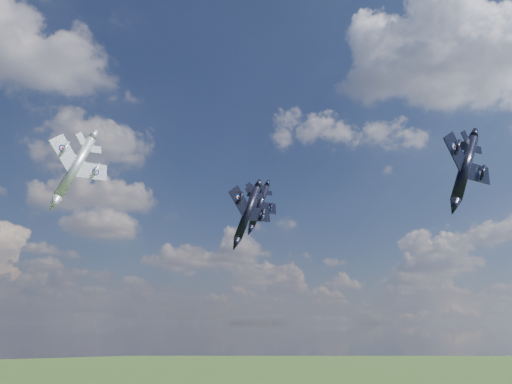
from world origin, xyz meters
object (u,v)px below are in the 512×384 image
jet_left_silver (75,167)px  jet_lead_navy (248,212)px  jet_high_navy (259,206)px  jet_right_navy (465,168)px

jet_left_silver → jet_lead_navy: bearing=-10.8°
jet_high_navy → jet_left_silver: jet_high_navy is taller
jet_lead_navy → jet_high_navy: size_ratio=1.02×
jet_right_navy → jet_lead_navy: bearing=106.9°
jet_lead_navy → jet_left_silver: bearing=175.6°
jet_lead_navy → jet_right_navy: size_ratio=1.02×
jet_right_navy → jet_high_navy: jet_high_navy is taller
jet_high_navy → jet_left_silver: bearing=-168.9°
jet_lead_navy → jet_left_silver: jet_left_silver is taller
jet_lead_navy → jet_right_navy: 36.16m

